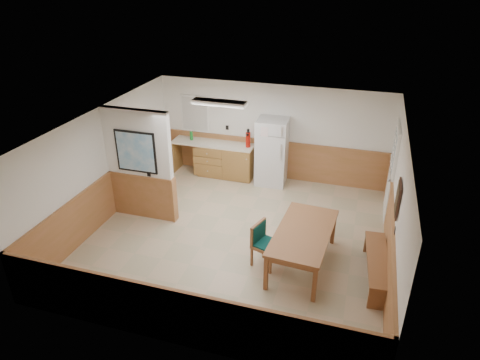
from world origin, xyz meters
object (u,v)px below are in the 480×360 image
(soap_bottle, at_px, (191,136))
(fire_extinguisher, at_px, (248,139))
(dining_table, at_px, (304,235))
(dining_chair, at_px, (263,241))
(refrigerator, at_px, (272,152))
(dining_bench, at_px, (377,263))

(soap_bottle, bearing_deg, fire_extinguisher, -1.10)
(dining_table, relative_size, dining_chair, 2.35)
(dining_table, bearing_deg, fire_extinguisher, 125.64)
(dining_table, height_order, fire_extinguisher, fire_extinguisher)
(fire_extinguisher, xyz_separation_m, soap_bottle, (-1.58, 0.03, -0.09))
(refrigerator, height_order, soap_bottle, refrigerator)
(dining_table, relative_size, soap_bottle, 8.20)
(dining_bench, relative_size, soap_bottle, 7.07)
(refrigerator, distance_m, fire_extinguisher, 0.69)
(fire_extinguisher, bearing_deg, soap_bottle, 175.94)
(fire_extinguisher, bearing_deg, refrigerator, -7.55)
(refrigerator, relative_size, soap_bottle, 7.08)
(dining_bench, xyz_separation_m, fire_extinguisher, (-3.34, 3.23, 0.77))
(soap_bottle, bearing_deg, refrigerator, -2.11)
(refrigerator, height_order, dining_chair, refrigerator)
(refrigerator, bearing_deg, dining_bench, -52.22)
(dining_chair, relative_size, soap_bottle, 3.49)
(dining_table, relative_size, dining_bench, 1.16)
(refrigerator, bearing_deg, dining_chair, -81.89)
(dining_table, bearing_deg, refrigerator, 116.93)
(refrigerator, xyz_separation_m, fire_extinguisher, (-0.64, 0.05, 0.25))
(fire_extinguisher, relative_size, soap_bottle, 1.99)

